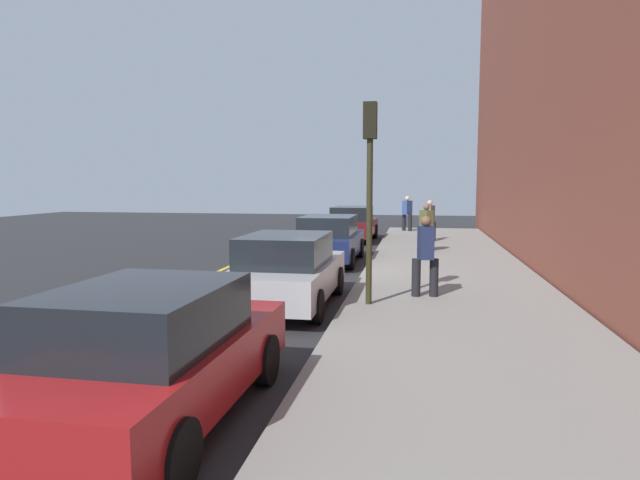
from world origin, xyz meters
TOP-DOWN VIEW (x-y plane):
  - ground_plane at (0.00, 0.00)m, footprint 56.00×56.00m
  - sidewalk at (0.00, -3.30)m, footprint 28.00×4.60m
  - lane_stripe_centre at (0.00, 3.20)m, footprint 28.00×0.14m
  - parked_car_red at (-10.75, 0.30)m, footprint 4.18×1.97m
  - parked_car_silver at (-5.01, 0.18)m, footprint 4.34×1.91m
  - parked_car_navy at (1.40, 0.31)m, footprint 4.42×1.90m
  - parked_car_maroon at (8.20, 0.34)m, footprint 4.28×2.00m
  - pedestrian_olive_coat at (3.79, -2.76)m, footprint 0.53×0.49m
  - pedestrian_navy_coat at (-4.19, -2.63)m, footprint 0.50×0.56m
  - pedestrian_blue_coat at (12.06, -1.95)m, footprint 0.55×0.51m
  - pedestrian_grey_coat at (7.38, -2.95)m, footprint 0.53×0.53m
  - traffic_light_pole at (-5.13, -1.51)m, footprint 0.35×0.26m
  - rolling_suitcase at (4.21, -2.90)m, footprint 0.34×0.22m

SIDE VIEW (x-z plane):
  - ground_plane at x=0.00m, z-range 0.00..0.00m
  - lane_stripe_centre at x=0.00m, z-range 0.00..0.01m
  - sidewalk at x=0.00m, z-range 0.00..0.15m
  - rolling_suitcase at x=4.21m, z-range -0.03..0.89m
  - parked_car_red at x=-10.75m, z-range 0.00..1.51m
  - parked_car_maroon at x=8.20m, z-range 0.00..1.51m
  - parked_car_silver at x=-5.01m, z-range 0.00..1.51m
  - parked_car_navy at x=1.40m, z-range 0.00..1.51m
  - pedestrian_olive_coat at x=3.79m, z-range 0.21..1.86m
  - pedestrian_grey_coat at x=7.38m, z-range 0.21..1.89m
  - pedestrian_navy_coat at x=-4.19m, z-range 0.21..1.92m
  - pedestrian_blue_coat at x=12.06m, z-range 0.21..1.94m
  - traffic_light_pole at x=-5.13m, z-range 0.87..4.83m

